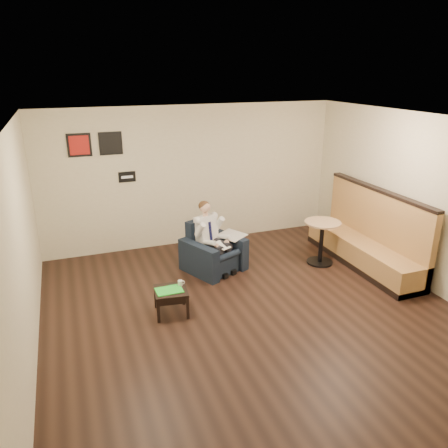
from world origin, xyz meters
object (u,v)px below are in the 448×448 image
object	(u,v)px
coffee_mug	(180,283)
cafe_table	(321,243)
green_folder	(169,290)
banquette	(365,229)
smartphone	(172,285)
side_table	(171,301)
armchair	(214,247)
seated_man	(218,240)

from	to	relation	value
coffee_mug	cafe_table	bearing A→B (deg)	13.33
green_folder	coffee_mug	distance (m)	0.22
banquette	smartphone	bearing A→B (deg)	-174.97
coffee_mug	cafe_table	size ratio (longest dim) A/B	0.10
green_folder	smartphone	xyz separation A→B (m)	(0.09, 0.15, -0.00)
side_table	coffee_mug	distance (m)	0.30
armchair	side_table	xyz separation A→B (m)	(-1.08, -1.19, -0.24)
side_table	banquette	distance (m)	3.80
coffee_mug	cafe_table	distance (m)	2.95
green_folder	cafe_table	xyz separation A→B (m)	(3.07, 0.78, 0.02)
coffee_mug	smartphone	bearing A→B (deg)	155.91
green_folder	smartphone	world-z (taller)	green_folder
smartphone	banquette	distance (m)	3.70
armchair	coffee_mug	xyz separation A→B (m)	(-0.92, -1.11, -0.01)
seated_man	side_table	size ratio (longest dim) A/B	2.52
banquette	green_folder	bearing A→B (deg)	-172.89
side_table	cafe_table	xyz separation A→B (m)	(3.04, 0.76, 0.22)
side_table	coffee_mug	world-z (taller)	coffee_mug
coffee_mug	cafe_table	xyz separation A→B (m)	(2.87, 0.68, -0.02)
seated_man	green_folder	distance (m)	1.61
coffee_mug	banquette	xyz separation A→B (m)	(3.57, 0.37, 0.27)
coffee_mug	smartphone	xyz separation A→B (m)	(-0.11, 0.05, -0.04)
banquette	cafe_table	xyz separation A→B (m)	(-0.70, 0.31, -0.29)
side_table	banquette	xyz separation A→B (m)	(3.74, 0.46, 0.50)
armchair	side_table	size ratio (longest dim) A/B	1.90
side_table	cafe_table	distance (m)	3.14
seated_man	banquette	xyz separation A→B (m)	(2.61, -0.64, 0.10)
green_folder	coffee_mug	size ratio (longest dim) A/B	4.74
side_table	coffee_mug	xyz separation A→B (m)	(0.17, 0.08, 0.23)
side_table	banquette	bearing A→B (deg)	6.95
seated_man	coffee_mug	bearing A→B (deg)	-157.78
smartphone	banquette	xyz separation A→B (m)	(3.68, 0.32, 0.31)
green_folder	smartphone	bearing A→B (deg)	59.05
green_folder	banquette	world-z (taller)	banquette
armchair	side_table	world-z (taller)	armchair
armchair	seated_man	xyz separation A→B (m)	(0.05, -0.10, 0.16)
armchair	cafe_table	bearing A→B (deg)	-36.52
green_folder	armchair	bearing A→B (deg)	47.46
armchair	smartphone	distance (m)	1.48
smartphone	cafe_table	xyz separation A→B (m)	(2.98, 0.63, 0.02)
armchair	seated_man	distance (m)	0.20
banquette	cafe_table	distance (m)	0.81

